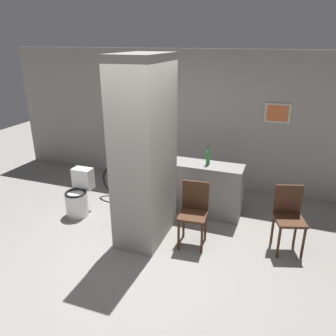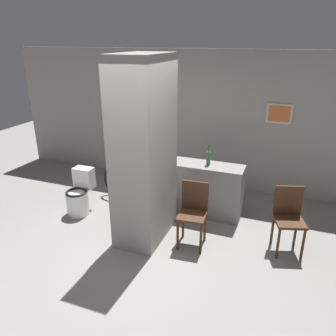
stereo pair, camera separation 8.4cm
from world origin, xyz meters
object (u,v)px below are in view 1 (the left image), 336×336
at_px(chair_near_pillar, 194,210).
at_px(bottle_tall, 208,157).
at_px(toilet, 79,196).
at_px(bicycle, 144,184).
at_px(chair_by_doorway, 289,215).

height_order(chair_near_pillar, bottle_tall, bottle_tall).
relative_size(toilet, bicycle, 0.44).
bearing_deg(bottle_tall, bicycle, 178.25).
bearing_deg(toilet, chair_near_pillar, -5.02).
bearing_deg(toilet, bicycle, 41.19).
relative_size(chair_by_doorway, bottle_tall, 2.75).
xyz_separation_m(toilet, chair_near_pillar, (2.04, -0.18, 0.20)).
distance_m(bicycle, bottle_tall, 1.32).
bearing_deg(bottle_tall, chair_near_pillar, -87.85).
height_order(toilet, chair_near_pillar, chair_near_pillar).
height_order(bicycle, bottle_tall, bottle_tall).
bearing_deg(chair_by_doorway, chair_near_pillar, 176.65).
relative_size(chair_by_doorway, bicycle, 0.54).
bearing_deg(toilet, bottle_tall, 19.83).
relative_size(toilet, chair_near_pillar, 0.80).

